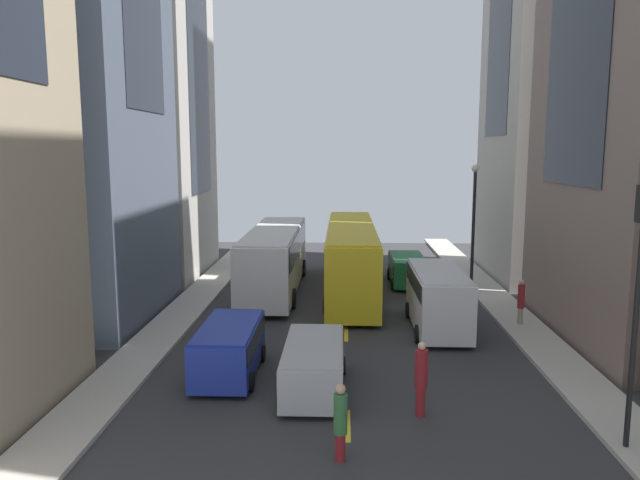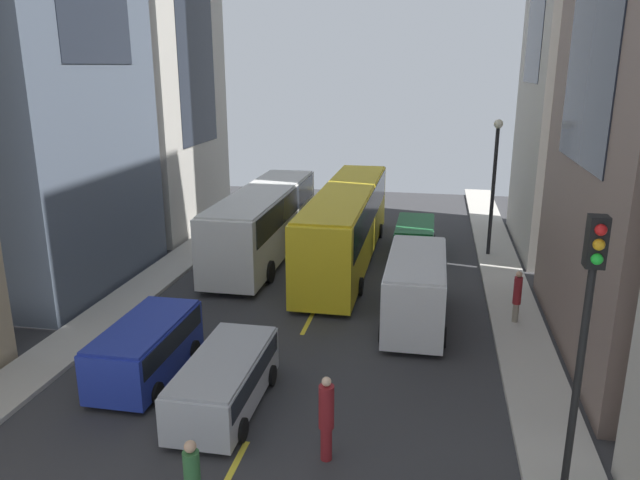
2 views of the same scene
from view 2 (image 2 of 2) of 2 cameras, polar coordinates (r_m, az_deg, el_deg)
ground_plane at (r=26.20m, az=0.74°, el=-4.24°), size 41.05×41.05×0.00m
sidewalk_west at (r=28.42m, az=-14.50°, el=-2.96°), size 1.89×44.00×0.15m
sidewalk_east at (r=26.02m, az=17.47°, el=-4.99°), size 1.89×44.00×0.15m
lane_stripe_1 at (r=15.35m, az=-8.14°, el=-20.50°), size 0.16×2.00×0.01m
lane_stripe_2 at (r=22.38m, az=-1.17°, el=-7.91°), size 0.16×2.00×0.01m
lane_stripe_3 at (r=30.11m, az=2.15°, el=-1.49°), size 0.16×2.00×0.01m
lane_stripe_4 at (r=38.13m, az=4.09°, el=2.28°), size 0.16×2.00×0.01m
lane_stripe_5 at (r=46.29m, az=5.35°, el=4.73°), size 0.16×2.00×0.01m
building_west_2 at (r=36.30m, az=-17.56°, el=18.40°), size 7.55×9.09×21.99m
city_bus_white at (r=29.70m, az=-5.31°, el=2.22°), size 2.81×12.10×3.35m
streetcar_yellow at (r=28.78m, az=2.54°, el=2.06°), size 2.70×14.29×3.59m
delivery_van_white at (r=22.11m, az=9.07°, el=-4.20°), size 2.25×5.77×2.58m
car_silver_0 at (r=17.11m, az=-9.03°, el=-12.80°), size 2.03×4.56×1.53m
car_blue_1 at (r=19.13m, az=-16.17°, el=-9.58°), size 2.05×4.38×1.75m
car_green_2 at (r=30.62m, az=8.98°, el=0.45°), size 2.04×4.42×1.60m
pedestrian_waiting_curb at (r=22.91m, az=18.20°, el=-4.97°), size 0.29×0.29×1.94m
pedestrian_crossing_mid at (r=14.81m, az=0.61°, el=-16.38°), size 0.37×0.37×2.20m
traffic_light_near_corner at (r=11.61m, az=23.82°, el=-7.85°), size 0.32×0.44×6.60m
streetlamp_near at (r=30.16m, az=16.22°, el=6.16°), size 0.44×0.44×6.60m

